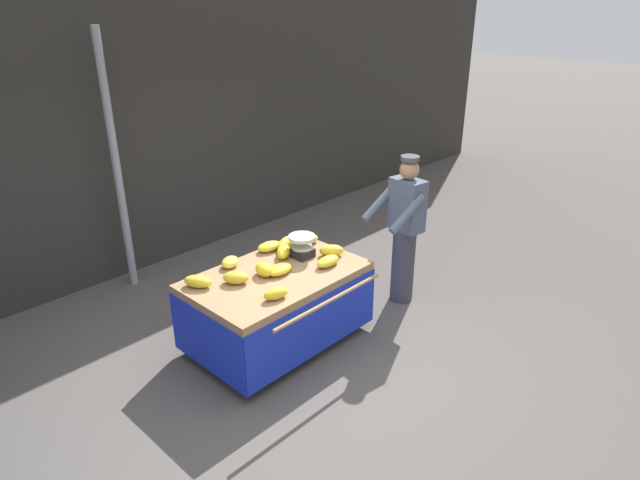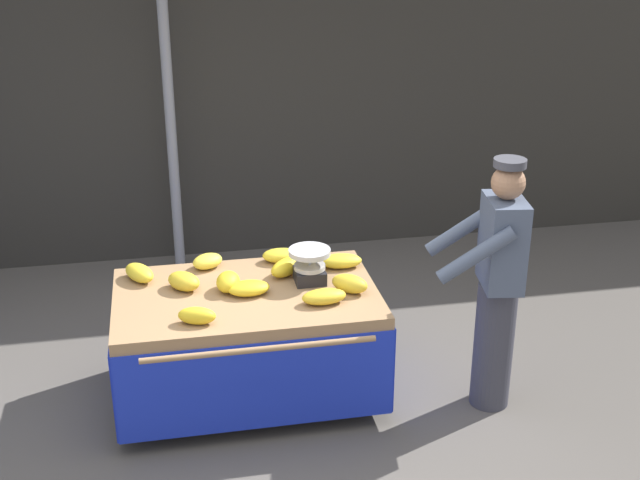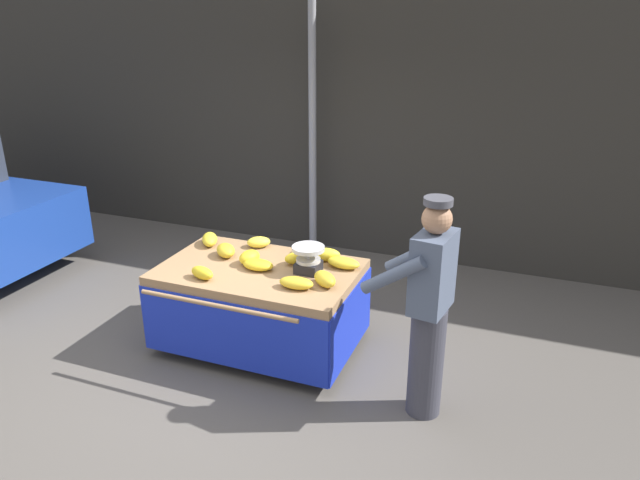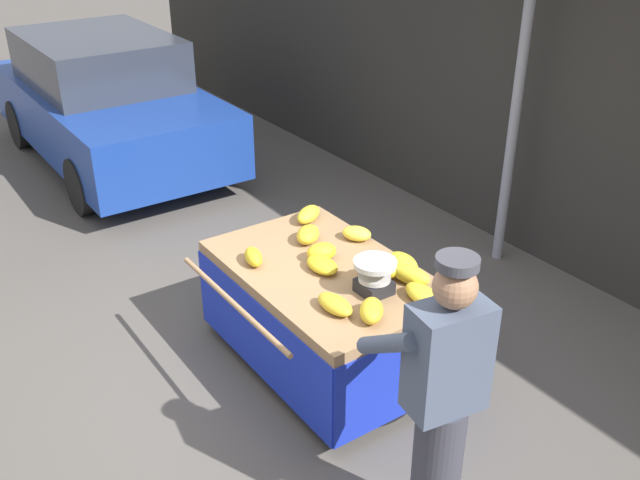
% 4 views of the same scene
% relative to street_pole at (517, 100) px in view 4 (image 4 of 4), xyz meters
% --- Properties ---
extents(ground_plane, '(60.00, 60.00, 0.00)m').
position_rel_street_pole_xyz_m(ground_plane, '(0.30, -2.73, -1.49)').
color(ground_plane, '#514C47').
extents(back_wall, '(16.00, 0.24, 3.50)m').
position_rel_street_pole_xyz_m(back_wall, '(0.30, 0.41, 0.26)').
color(back_wall, '#2D2B26').
rests_on(back_wall, ground).
extents(street_pole, '(0.09, 0.09, 2.98)m').
position_rel_street_pole_xyz_m(street_pole, '(0.00, 0.00, 0.00)').
color(street_pole, gray).
rests_on(street_pole, ground).
extents(banana_cart, '(1.73, 1.29, 0.78)m').
position_rel_street_pole_xyz_m(banana_cart, '(0.38, -2.22, -0.92)').
color(banana_cart, '#93704C').
rests_on(banana_cart, ground).
extents(weighing_scale, '(0.28, 0.28, 0.23)m').
position_rel_street_pole_xyz_m(weighing_scale, '(0.82, -2.14, -0.59)').
color(weighing_scale, black).
rests_on(weighing_scale, banana_cart).
extents(banana_bunch_0, '(0.26, 0.31, 0.11)m').
position_rel_street_pole_xyz_m(banana_bunch_0, '(-0.30, -1.90, -0.65)').
color(banana_bunch_0, yellow).
rests_on(banana_bunch_0, banana_cart).
extents(banana_bunch_1, '(0.27, 0.25, 0.10)m').
position_rel_street_pole_xyz_m(banana_bunch_1, '(0.16, -1.79, -0.66)').
color(banana_bunch_1, yellow).
rests_on(banana_bunch_1, banana_cart).
extents(banana_bunch_2, '(0.31, 0.18, 0.09)m').
position_rel_street_pole_xyz_m(banana_bunch_2, '(1.07, -1.96, -0.66)').
color(banana_bunch_2, yellow).
rests_on(banana_bunch_2, banana_cart).
extents(banana_bunch_3, '(0.29, 0.16, 0.10)m').
position_rel_street_pole_xyz_m(banana_bunch_3, '(0.85, -2.48, -0.66)').
color(banana_bunch_3, gold).
rests_on(banana_bunch_3, banana_cart).
extents(banana_bunch_4, '(0.19, 0.24, 0.13)m').
position_rel_street_pole_xyz_m(banana_bunch_4, '(0.27, -2.18, -0.64)').
color(banana_bunch_4, gold).
rests_on(banana_bunch_4, banana_cart).
extents(banana_bunch_5, '(0.28, 0.29, 0.12)m').
position_rel_street_pole_xyz_m(banana_bunch_5, '(-0.01, -2.10, -0.65)').
color(banana_bunch_5, gold).
rests_on(banana_bunch_5, banana_cart).
extents(banana_bunch_6, '(0.29, 0.20, 0.10)m').
position_rel_street_pole_xyz_m(banana_bunch_6, '(0.68, -1.79, -0.66)').
color(banana_bunch_6, yellow).
rests_on(banana_bunch_6, banana_cart).
extents(banana_bunch_7, '(0.30, 0.29, 0.12)m').
position_rel_street_pole_xyz_m(banana_bunch_7, '(0.68, -2.01, -0.65)').
color(banana_bunch_7, gold).
rests_on(banana_bunch_7, banana_cart).
extents(banana_bunch_8, '(0.25, 0.17, 0.11)m').
position_rel_street_pole_xyz_m(banana_bunch_8, '(0.04, -2.59, -0.66)').
color(banana_bunch_8, gold).
rests_on(banana_bunch_8, banana_cart).
extents(banana_bunch_9, '(0.28, 0.17, 0.09)m').
position_rel_street_pole_xyz_m(banana_bunch_9, '(0.40, -2.26, -0.66)').
color(banana_bunch_9, gold).
rests_on(banana_bunch_9, banana_cart).
extents(banana_bunch_10, '(0.32, 0.21, 0.12)m').
position_rel_street_pole_xyz_m(banana_bunch_10, '(0.86, -1.87, -0.65)').
color(banana_bunch_10, yellow).
rests_on(banana_bunch_10, banana_cart).
extents(banana_bunch_11, '(0.28, 0.27, 0.12)m').
position_rel_street_pole_xyz_m(banana_bunch_11, '(1.04, -2.35, -0.65)').
color(banana_bunch_11, gold).
rests_on(banana_bunch_11, banana_cart).
extents(vendor_person, '(0.63, 0.58, 1.71)m').
position_rel_street_pole_xyz_m(vendor_person, '(1.94, -2.62, -0.62)').
color(vendor_person, '#383842').
rests_on(vendor_person, ground).
extents(parked_car, '(3.90, 1.75, 1.51)m').
position_rel_street_pole_xyz_m(parked_car, '(-4.37, -2.04, -0.74)').
color(parked_car, navy).
rests_on(parked_car, ground).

